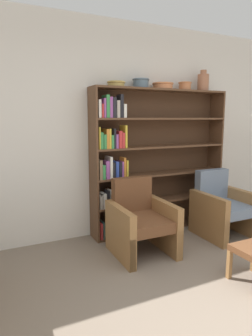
{
  "coord_description": "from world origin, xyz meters",
  "views": [
    {
      "loc": [
        -1.79,
        -1.12,
        1.53
      ],
      "look_at": [
        -0.27,
        2.01,
        0.95
      ],
      "focal_mm": 32.0,
      "sensor_mm": 36.0,
      "label": 1
    }
  ],
  "objects": [
    {
      "name": "wall_back",
      "position": [
        0.0,
        2.52,
        1.38
      ],
      "size": [
        12.0,
        0.06,
        2.75
      ],
      "color": "silver",
      "rests_on": "ground"
    },
    {
      "name": "bowl_stoneware",
      "position": [
        0.77,
        2.33,
        1.97
      ],
      "size": [
        0.19,
        0.19,
        0.11
      ],
      "color": "#C67547",
      "rests_on": "bookshelf"
    },
    {
      "name": "armchair_cushioned",
      "position": [
        1.01,
        1.75,
        0.37
      ],
      "size": [
        0.65,
        0.69,
        0.84
      ],
      "rotation": [
        0.0,
        0.0,
        3.13
      ],
      "color": "olive",
      "rests_on": "ground"
    },
    {
      "name": "bookshelf",
      "position": [
        0.19,
        2.34,
        0.93
      ],
      "size": [
        1.95,
        0.3,
        1.91
      ],
      "color": "brown",
      "rests_on": "ground"
    },
    {
      "name": "armchair_leather",
      "position": [
        -0.22,
        1.75,
        0.37
      ],
      "size": [
        0.65,
        0.69,
        0.84
      ],
      "rotation": [
        0.0,
        0.0,
        3.12
      ],
      "color": "olive",
      "rests_on": "ground"
    },
    {
      "name": "bowl_cream",
      "position": [
        -0.25,
        2.33,
        1.94
      ],
      "size": [
        0.23,
        0.23,
        0.07
      ],
      "color": "tan",
      "rests_on": "bookshelf"
    },
    {
      "name": "bowl_terracotta",
      "position": [
        0.42,
        2.33,
        1.95
      ],
      "size": [
        0.28,
        0.28,
        0.08
      ],
      "color": "#C67547",
      "rests_on": "bookshelf"
    },
    {
      "name": "vase_tall",
      "position": [
        1.09,
        2.33,
        2.03
      ],
      "size": [
        0.16,
        0.16,
        0.29
      ],
      "color": "#A36647",
      "rests_on": "bookshelf"
    },
    {
      "name": "bowl_sage",
      "position": [
        0.09,
        2.33,
        1.97
      ],
      "size": [
        0.22,
        0.22,
        0.12
      ],
      "color": "slate",
      "rests_on": "bookshelf"
    }
  ]
}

